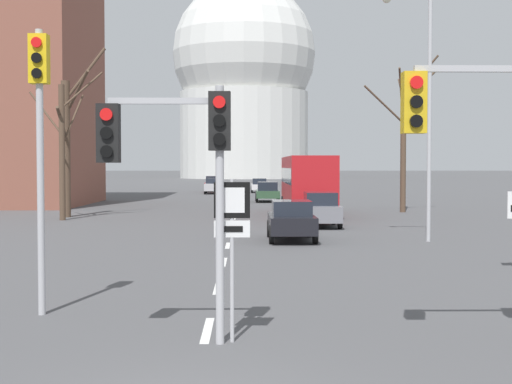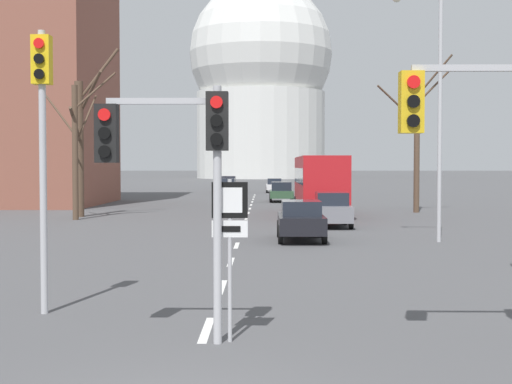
# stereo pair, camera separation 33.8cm
# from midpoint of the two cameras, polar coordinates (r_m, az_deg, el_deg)

# --- Properties ---
(lane_stripe_0) EXTENTS (0.16, 2.00, 0.01)m
(lane_stripe_0) POSITION_cam_midpoint_polar(r_m,az_deg,el_deg) (13.04, -4.66, -10.94)
(lane_stripe_0) COLOR silver
(lane_stripe_0) RESTS_ON ground_plane
(lane_stripe_1) EXTENTS (0.16, 2.00, 0.01)m
(lane_stripe_1) POSITION_cam_midpoint_polar(r_m,az_deg,el_deg) (17.45, -3.64, -7.60)
(lane_stripe_1) COLOR silver
(lane_stripe_1) RESTS_ON ground_plane
(lane_stripe_2) EXTENTS (0.16, 2.00, 0.01)m
(lane_stripe_2) POSITION_cam_midpoint_polar(r_m,az_deg,el_deg) (21.89, -3.04, -5.61)
(lane_stripe_2) COLOR silver
(lane_stripe_2) RESTS_ON ground_plane
(lane_stripe_3) EXTENTS (0.16, 2.00, 0.01)m
(lane_stripe_3) POSITION_cam_midpoint_polar(r_m,az_deg,el_deg) (26.36, -2.64, -4.29)
(lane_stripe_3) COLOR silver
(lane_stripe_3) RESTS_ON ground_plane
(lane_stripe_4) EXTENTS (0.16, 2.00, 0.01)m
(lane_stripe_4) POSITION_cam_midpoint_polar(r_m,az_deg,el_deg) (30.83, -2.36, -3.36)
(lane_stripe_4) COLOR silver
(lane_stripe_4) RESTS_ON ground_plane
(lane_stripe_5) EXTENTS (0.16, 2.00, 0.01)m
(lane_stripe_5) POSITION_cam_midpoint_polar(r_m,az_deg,el_deg) (35.31, -2.15, -2.66)
(lane_stripe_5) COLOR silver
(lane_stripe_5) RESTS_ON ground_plane
(lane_stripe_6) EXTENTS (0.16, 2.00, 0.01)m
(lane_stripe_6) POSITION_cam_midpoint_polar(r_m,az_deg,el_deg) (39.79, -1.99, -2.12)
(lane_stripe_6) COLOR silver
(lane_stripe_6) RESTS_ON ground_plane
(lane_stripe_7) EXTENTS (0.16, 2.00, 0.01)m
(lane_stripe_7) POSITION_cam_midpoint_polar(r_m,az_deg,el_deg) (44.28, -1.86, -1.69)
(lane_stripe_7) COLOR silver
(lane_stripe_7) RESTS_ON ground_plane
(lane_stripe_8) EXTENTS (0.16, 2.00, 0.01)m
(lane_stripe_8) POSITION_cam_midpoint_polar(r_m,az_deg,el_deg) (48.77, -1.75, -1.34)
(lane_stripe_8) COLOR silver
(lane_stripe_8) RESTS_ON ground_plane
(lane_stripe_9) EXTENTS (0.16, 2.00, 0.01)m
(lane_stripe_9) POSITION_cam_midpoint_polar(r_m,az_deg,el_deg) (53.26, -1.67, -1.04)
(lane_stripe_9) COLOR silver
(lane_stripe_9) RESTS_ON ground_plane
(lane_stripe_10) EXTENTS (0.16, 2.00, 0.01)m
(lane_stripe_10) POSITION_cam_midpoint_polar(r_m,az_deg,el_deg) (57.76, -1.59, -0.80)
(lane_stripe_10) COLOR silver
(lane_stripe_10) RESTS_ON ground_plane
(lane_stripe_11) EXTENTS (0.16, 2.00, 0.01)m
(lane_stripe_11) POSITION_cam_midpoint_polar(r_m,az_deg,el_deg) (62.25, -1.53, -0.58)
(lane_stripe_11) COLOR silver
(lane_stripe_11) RESTS_ON ground_plane
(lane_stripe_12) EXTENTS (0.16, 2.00, 0.01)m
(lane_stripe_12) POSITION_cam_midpoint_polar(r_m,az_deg,el_deg) (66.75, -1.47, -0.40)
(lane_stripe_12) COLOR silver
(lane_stripe_12) RESTS_ON ground_plane
(lane_stripe_13) EXTENTS (0.16, 2.00, 0.01)m
(lane_stripe_13) POSITION_cam_midpoint_polar(r_m,az_deg,el_deg) (71.24, -1.43, -0.24)
(lane_stripe_13) COLOR silver
(lane_stripe_13) RESTS_ON ground_plane
(traffic_signal_centre_tall) EXTENTS (2.18, 0.34, 4.26)m
(traffic_signal_centre_tall) POSITION_cam_midpoint_polar(r_m,az_deg,el_deg) (11.77, -6.99, 3.38)
(traffic_signal_centre_tall) COLOR #B2B2B7
(traffic_signal_centre_tall) RESTS_ON ground_plane
(traffic_signal_near_right) EXTENTS (2.34, 0.34, 4.72)m
(traffic_signal_near_right) POSITION_cam_midpoint_polar(r_m,az_deg,el_deg) (11.78, 17.78, 5.08)
(traffic_signal_near_right) COLOR #B2B2B7
(traffic_signal_near_right) RESTS_ON ground_plane
(traffic_signal_near_left) EXTENTS (0.36, 0.34, 5.61)m
(traffic_signal_near_left) POSITION_cam_midpoint_polar(r_m,az_deg,el_deg) (14.70, -17.55, 5.68)
(traffic_signal_near_left) COLOR #B2B2B7
(traffic_signal_near_left) RESTS_ON ground_plane
(route_sign_post) EXTENTS (0.60, 0.08, 2.73)m
(route_sign_post) POSITION_cam_midpoint_polar(r_m,az_deg,el_deg) (11.86, -2.75, -3.11)
(route_sign_post) COLOR #B2B2B7
(route_sign_post) RESTS_ON ground_plane
(street_lamp_right) EXTENTS (1.95, 0.36, 9.55)m
(street_lamp_right) POSITION_cam_midpoint_polar(r_m,az_deg,el_deg) (28.42, 12.79, 7.68)
(street_lamp_right) COLOR #B2B2B7
(street_lamp_right) RESTS_ON ground_plane
(sedan_near_left) EXTENTS (1.94, 4.34, 1.62)m
(sedan_near_left) POSITION_cam_midpoint_polar(r_m,az_deg,el_deg) (57.97, 0.75, 0.03)
(sedan_near_left) COLOR #2D4C33
(sedan_near_left) RESTS_ON ground_plane
(sedan_near_right) EXTENTS (1.82, 4.24, 1.55)m
(sedan_near_right) POSITION_cam_midpoint_polar(r_m,az_deg,el_deg) (77.92, 0.14, 0.54)
(sedan_near_right) COLOR silver
(sedan_near_right) RESTS_ON ground_plane
(sedan_mid_centre) EXTENTS (1.83, 4.14, 1.58)m
(sedan_mid_centre) POSITION_cam_midpoint_polar(r_m,az_deg,el_deg) (28.05, 2.50, -2.23)
(sedan_mid_centre) COLOR black
(sedan_mid_centre) RESTS_ON ground_plane
(sedan_far_left) EXTENTS (1.80, 3.97, 1.68)m
(sedan_far_left) POSITION_cam_midpoint_polar(r_m,az_deg,el_deg) (34.42, 4.87, -1.40)
(sedan_far_left) COLOR slate
(sedan_far_left) RESTS_ON ground_plane
(sedan_far_right) EXTENTS (1.75, 4.43, 1.63)m
(sedan_far_right) POSITION_cam_midpoint_polar(r_m,az_deg,el_deg) (74.60, -3.57, 0.50)
(sedan_far_right) COLOR #B7B7BC
(sedan_far_right) RESTS_ON ground_plane
(sedan_distant_centre) EXTENTS (1.93, 4.45, 1.78)m
(sedan_distant_centre) POSITION_cam_midpoint_polar(r_m,az_deg,el_deg) (80.01, -3.53, 0.64)
(sedan_distant_centre) COLOR maroon
(sedan_distant_centre) RESTS_ON ground_plane
(city_bus) EXTENTS (2.66, 10.80, 3.48)m
(city_bus) POSITION_cam_midpoint_polar(r_m,az_deg,el_deg) (42.54, 3.87, 0.91)
(city_bus) COLOR red
(city_bus) RESTS_ON ground_plane
(bare_tree_left_near) EXTENTS (2.50, 3.46, 9.73)m
(bare_tree_left_near) POSITION_cam_midpoint_polar(r_m,az_deg,el_deg) (42.02, -15.09, 3.90)
(bare_tree_left_near) COLOR brown
(bare_tree_left_near) RESTS_ON ground_plane
(bare_tree_right_near) EXTENTS (4.91, 5.24, 9.78)m
(bare_tree_right_near) POSITION_cam_midpoint_polar(r_m,az_deg,el_deg) (45.90, 11.52, 4.58)
(bare_tree_right_near) COLOR brown
(bare_tree_right_near) RESTS_ON ground_plane
(bare_tree_left_far) EXTENTS (4.08, 1.93, 8.18)m
(bare_tree_left_far) POSITION_cam_midpoint_polar(r_m,az_deg,el_deg) (39.92, -15.44, 3.56)
(bare_tree_left_far) COLOR brown
(bare_tree_left_far) RESTS_ON ground_plane
(capitol_dome) EXTENTS (33.47, 33.47, 47.28)m
(capitol_dome) POSITION_cam_midpoint_polar(r_m,az_deg,el_deg) (169.42, -1.02, 8.94)
(capitol_dome) COLOR silver
(capitol_dome) RESTS_ON ground_plane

